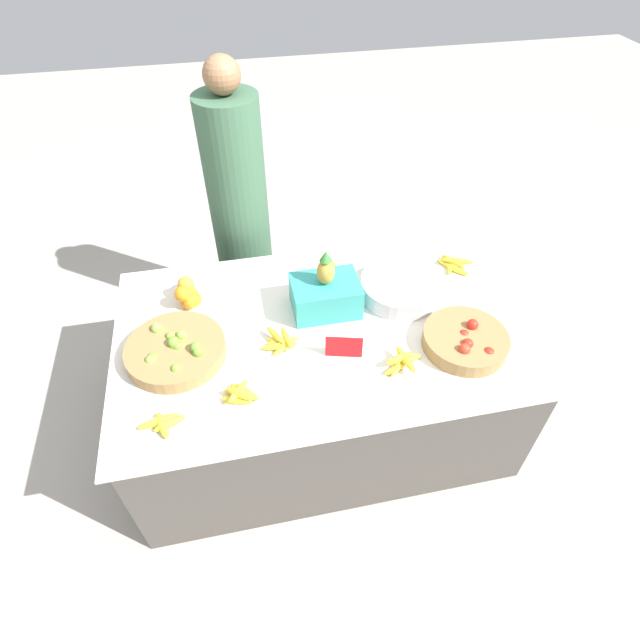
{
  "coord_description": "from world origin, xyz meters",
  "views": [
    {
      "loc": [
        -0.32,
        -1.55,
        2.28
      ],
      "look_at": [
        0.0,
        0.0,
        0.72
      ],
      "focal_mm": 28.0,
      "sensor_mm": 36.0,
      "label": 1
    }
  ],
  "objects_px": {
    "lime_bowl": "(176,350)",
    "price_sign": "(344,347)",
    "vendor_person": "(240,217)",
    "tomato_basket": "(465,341)",
    "produce_crate": "(325,294)",
    "metal_bowl": "(400,288)"
  },
  "relations": [
    {
      "from": "tomato_basket",
      "to": "price_sign",
      "type": "bearing_deg",
      "value": 174.62
    },
    {
      "from": "tomato_basket",
      "to": "metal_bowl",
      "type": "xyz_separation_m",
      "value": [
        -0.17,
        0.38,
        0.01
      ]
    },
    {
      "from": "tomato_basket",
      "to": "vendor_person",
      "type": "relative_size",
      "value": 0.23
    },
    {
      "from": "tomato_basket",
      "to": "vendor_person",
      "type": "height_order",
      "value": "vendor_person"
    },
    {
      "from": "lime_bowl",
      "to": "price_sign",
      "type": "height_order",
      "value": "price_sign"
    },
    {
      "from": "price_sign",
      "to": "vendor_person",
      "type": "bearing_deg",
      "value": 122.65
    },
    {
      "from": "lime_bowl",
      "to": "vendor_person",
      "type": "relative_size",
      "value": 0.27
    },
    {
      "from": "tomato_basket",
      "to": "produce_crate",
      "type": "relative_size",
      "value": 1.1
    },
    {
      "from": "metal_bowl",
      "to": "vendor_person",
      "type": "distance_m",
      "value": 1.02
    },
    {
      "from": "price_sign",
      "to": "produce_crate",
      "type": "relative_size",
      "value": 0.46
    },
    {
      "from": "price_sign",
      "to": "produce_crate",
      "type": "xyz_separation_m",
      "value": [
        -0.01,
        0.31,
        0.03
      ]
    },
    {
      "from": "lime_bowl",
      "to": "tomato_basket",
      "type": "relative_size",
      "value": 1.15
    },
    {
      "from": "tomato_basket",
      "to": "produce_crate",
      "type": "xyz_separation_m",
      "value": [
        -0.54,
        0.36,
        0.06
      ]
    },
    {
      "from": "lime_bowl",
      "to": "price_sign",
      "type": "bearing_deg",
      "value": -11.84
    },
    {
      "from": "price_sign",
      "to": "lime_bowl",
      "type": "bearing_deg",
      "value": -176.72
    },
    {
      "from": "lime_bowl",
      "to": "price_sign",
      "type": "xyz_separation_m",
      "value": [
        0.7,
        -0.15,
        0.02
      ]
    },
    {
      "from": "price_sign",
      "to": "produce_crate",
      "type": "distance_m",
      "value": 0.31
    },
    {
      "from": "lime_bowl",
      "to": "vendor_person",
      "type": "bearing_deg",
      "value": 68.85
    },
    {
      "from": "produce_crate",
      "to": "vendor_person",
      "type": "xyz_separation_m",
      "value": [
        -0.33,
        0.76,
        -0.03
      ]
    },
    {
      "from": "metal_bowl",
      "to": "price_sign",
      "type": "bearing_deg",
      "value": -137.29
    },
    {
      "from": "metal_bowl",
      "to": "price_sign",
      "type": "xyz_separation_m",
      "value": [
        -0.36,
        -0.33,
        0.01
      ]
    },
    {
      "from": "lime_bowl",
      "to": "tomato_basket",
      "type": "xyz_separation_m",
      "value": [
        1.23,
        -0.2,
        0.0
      ]
    }
  ]
}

